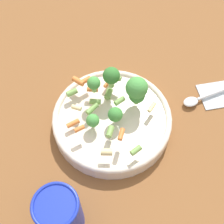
{
  "coord_description": "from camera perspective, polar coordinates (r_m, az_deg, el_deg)",
  "views": [
    {
      "loc": [
        0.21,
        -0.28,
        0.61
      ],
      "look_at": [
        0.0,
        0.0,
        0.05
      ],
      "focal_mm": 50.0,
      "sensor_mm": 36.0,
      "label": 1
    }
  ],
  "objects": [
    {
      "name": "ground_plane",
      "position": [
        0.7,
        0.0,
        -2.29
      ],
      "size": [
        3.0,
        3.0,
        0.0
      ],
      "primitive_type": "plane",
      "color": "brown"
    },
    {
      "name": "spoon",
      "position": [
        0.76,
        16.68,
        2.75
      ],
      "size": [
        0.1,
        0.16,
        0.01
      ],
      "rotation": [
        0.0,
        0.0,
        10.47
      ],
      "color": "silver",
      "rests_on": "napkin"
    },
    {
      "name": "cup",
      "position": [
        0.57,
        -9.57,
        -17.89
      ],
      "size": [
        0.08,
        0.08,
        0.11
      ],
      "color": "#192DAD",
      "rests_on": "ground_plane"
    },
    {
      "name": "bowl",
      "position": [
        0.68,
        0.0,
        -1.42
      ],
      "size": [
        0.26,
        0.26,
        0.04
      ],
      "color": "beige",
      "rests_on": "ground_plane"
    },
    {
      "name": "napkin",
      "position": [
        0.79,
        19.66,
        3.2
      ],
      "size": [
        0.13,
        0.13,
        0.01
      ],
      "color": "#B2BCC6",
      "rests_on": "ground_plane"
    },
    {
      "name": "pasta_salad",
      "position": [
        0.64,
        1.26,
        3.22
      ],
      "size": [
        0.22,
        0.17,
        0.08
      ],
      "color": "#8CB766",
      "rests_on": "bowl"
    }
  ]
}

